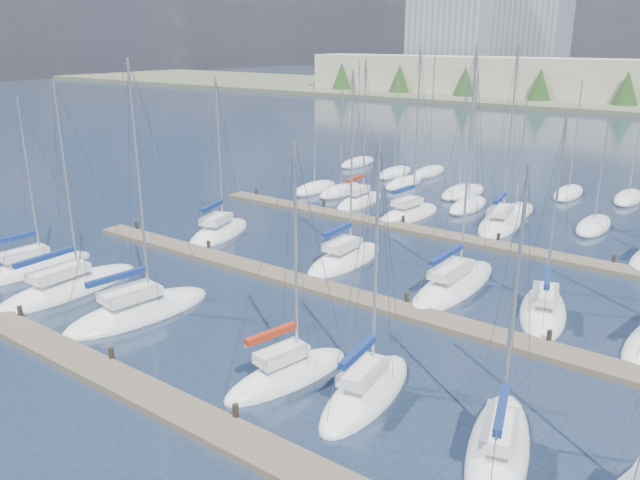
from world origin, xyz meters
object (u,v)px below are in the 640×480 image
Objects in this scene: sailboat_b at (68,288)px; sailboat_f at (498,449)px; sailboat_e at (366,392)px; sailboat_o at (409,214)px; sailboat_j at (345,259)px; sailboat_l at (543,311)px; sailboat_n at (360,201)px; sailboat_h at (219,232)px; sailboat_d at (288,375)px; sailboat_k at (454,285)px; sailboat_c at (139,311)px; sailboat_a at (32,269)px; sailboat_p at (500,223)px.

sailboat_b is 1.15× the size of sailboat_f.
sailboat_o is at bearing 108.61° from sailboat_e.
sailboat_j is 1.16× the size of sailboat_l.
sailboat_o is 28.79m from sailboat_e.
sailboat_o reaches higher than sailboat_n.
sailboat_d is at bearing -52.65° from sailboat_h.
sailboat_j is (10.65, 14.23, 0.01)m from sailboat_b.
sailboat_k is at bearing -13.20° from sailboat_h.
sailboat_b is 28.30m from sailboat_o.
sailboat_c is 11.01m from sailboat_d.
sailboat_n is at bearing 139.04° from sailboat_k.
sailboat_f is 31.73m from sailboat_a.
sailboat_f is at bearing -50.74° from sailboat_o.
sailboat_n is at bearing 116.96° from sailboat_e.
sailboat_k reaches higher than sailboat_p.
sailboat_n is at bearing 175.22° from sailboat_p.
sailboat_k reaches higher than sailboat_d.
sailboat_a is 1.04× the size of sailboat_d.
sailboat_b is 6.19m from sailboat_c.
sailboat_o reaches higher than sailboat_h.
sailboat_n is at bearing 173.83° from sailboat_o.
sailboat_k is 20.90m from sailboat_n.
sailboat_f is 0.85× the size of sailboat_n.
sailboat_p is at bearing 93.34° from sailboat_e.
sailboat_a is (-7.83, -27.55, -0.02)m from sailboat_n.
sailboat_e is at bearing 25.51° from sailboat_d.
sailboat_l is (5.65, -0.62, -0.01)m from sailboat_k.
sailboat_j is 1.13× the size of sailboat_a.
sailboat_e is at bearing -53.96° from sailboat_j.
sailboat_o is 1.26× the size of sailboat_l.
sailboat_j is at bearing -11.95° from sailboat_h.
sailboat_c is 27.84m from sailboat_n.
sailboat_n is (-3.26, 27.65, 0.02)m from sailboat_c.
sailboat_k is 1.32× the size of sailboat_d.
sailboat_h is at bearing 143.14° from sailboat_e.
sailboat_j reaches higher than sailboat_h.
sailboat_c is 1.25× the size of sailboat_l.
sailboat_e is at bearing 4.55° from sailboat_a.
sailboat_p is (9.83, 28.56, 0.01)m from sailboat_c.
sailboat_b is 0.97× the size of sailboat_n.
sailboat_f is at bearing 7.92° from sailboat_c.
sailboat_n is (3.62, 14.54, 0.02)m from sailboat_h.
sailboat_c is (6.18, 0.41, 0.01)m from sailboat_b.
sailboat_p is at bearing 78.85° from sailboat_c.
sailboat_b is 33.10m from sailboat_p.
sailboat_h is 14.81m from sailboat_c.
sailboat_f is at bearing -0.76° from sailboat_b.
sailboat_o is (9.36, 13.43, 0.01)m from sailboat_h.
sailboat_p is at bearing 0.42° from sailboat_n.
sailboat_n is (2.92, 28.06, 0.03)m from sailboat_b.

